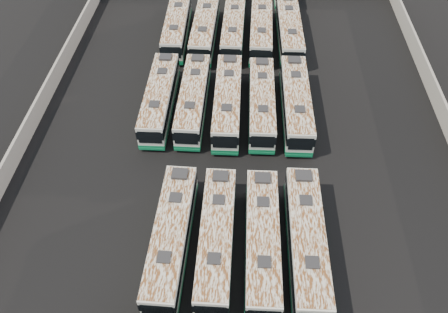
% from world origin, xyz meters
% --- Properties ---
extents(ground, '(140.00, 140.00, 0.00)m').
position_xyz_m(ground, '(0.00, 0.00, 0.00)').
color(ground, black).
rests_on(ground, ground).
extents(perimeter_wall, '(45.20, 73.20, 2.20)m').
position_xyz_m(perimeter_wall, '(0.00, 0.00, 1.10)').
color(perimeter_wall, gray).
rests_on(perimeter_wall, ground).
extents(bus_midfront_left, '(3.06, 13.09, 3.68)m').
position_xyz_m(bus_midfront_left, '(-5.16, -9.39, 1.88)').
color(bus_midfront_left, beige).
rests_on(bus_midfront_left, ground).
extents(bus_midfront_center, '(2.73, 12.81, 3.61)m').
position_xyz_m(bus_midfront_center, '(-1.42, -9.32, 1.85)').
color(bus_midfront_center, beige).
rests_on(bus_midfront_center, ground).
extents(bus_midfront_right, '(2.85, 12.93, 3.64)m').
position_xyz_m(bus_midfront_right, '(2.37, -9.38, 1.86)').
color(bus_midfront_right, beige).
rests_on(bus_midfront_right, ground).
extents(bus_midfront_far_right, '(2.95, 13.35, 3.76)m').
position_xyz_m(bus_midfront_far_right, '(5.98, -9.19, 1.92)').
color(bus_midfront_far_right, beige).
rests_on(bus_midfront_far_right, ground).
extents(bus_midback_far_left, '(2.81, 13.04, 3.68)m').
position_xyz_m(bus_midback_far_left, '(-8.89, 8.19, 1.88)').
color(bus_midback_far_left, beige).
rests_on(bus_midback_far_left, ground).
extents(bus_midback_left, '(2.82, 13.02, 3.67)m').
position_xyz_m(bus_midback_left, '(-5.18, 8.24, 1.88)').
color(bus_midback_left, beige).
rests_on(bus_midback_left, ground).
extents(bus_midback_center, '(2.91, 13.32, 3.75)m').
position_xyz_m(bus_midback_center, '(-1.37, 8.05, 1.92)').
color(bus_midback_center, beige).
rests_on(bus_midback_center, ground).
extents(bus_midback_right, '(2.83, 12.82, 3.61)m').
position_xyz_m(bus_midback_right, '(2.37, 8.12, 1.84)').
color(bus_midback_right, beige).
rests_on(bus_midback_right, ground).
extents(bus_midback_far_right, '(3.00, 13.38, 3.76)m').
position_xyz_m(bus_midback_far_right, '(6.10, 8.21, 1.92)').
color(bus_midback_far_right, beige).
rests_on(bus_midback_far_right, ground).
extents(bus_back_far_left, '(3.08, 13.20, 3.71)m').
position_xyz_m(bus_back_far_left, '(-8.90, 23.02, 1.89)').
color(bus_back_far_left, beige).
rests_on(bus_back_far_left, ground).
extents(bus_back_left, '(3.07, 13.43, 3.78)m').
position_xyz_m(bus_back_left, '(-5.11, 22.76, 1.93)').
color(bus_back_left, beige).
rests_on(bus_back_left, ground).
extents(bus_back_center, '(2.99, 20.05, 3.63)m').
position_xyz_m(bus_back_center, '(-1.30, 26.44, 1.85)').
color(bus_back_center, beige).
rests_on(bus_back_center, ground).
extents(bus_back_right, '(2.97, 13.25, 3.73)m').
position_xyz_m(bus_back_right, '(2.33, 22.98, 1.91)').
color(bus_back_right, beige).
rests_on(bus_back_right, ground).
extents(bus_back_far_right, '(3.32, 20.86, 3.77)m').
position_xyz_m(bus_back_far_right, '(5.95, 26.42, 1.93)').
color(bus_back_far_right, beige).
rests_on(bus_back_far_right, ground).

